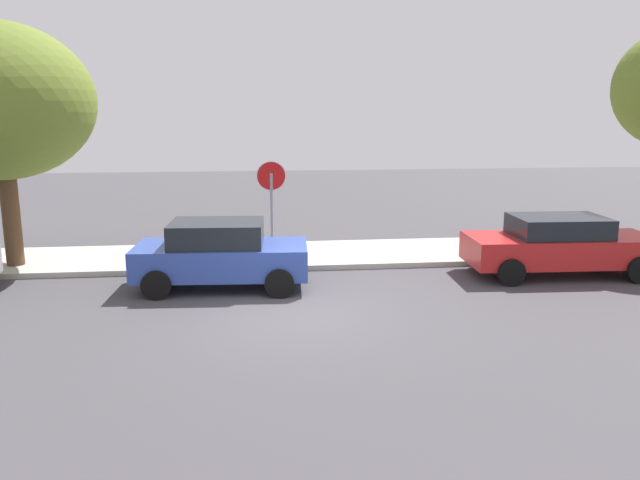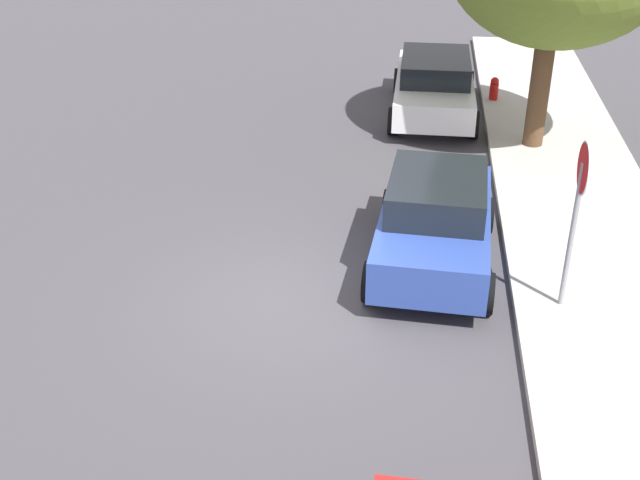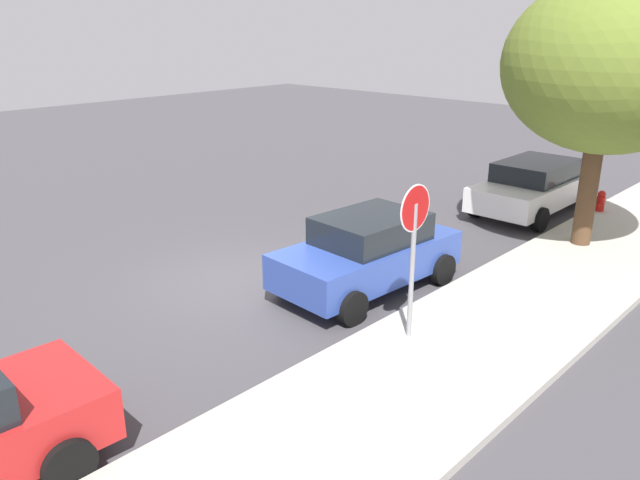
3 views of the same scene
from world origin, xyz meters
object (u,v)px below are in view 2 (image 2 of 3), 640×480
(fire_hydrant, at_px, (494,91))
(parked_car_blue, at_px, (435,220))
(parked_car_white, at_px, (434,84))
(stop_sign, at_px, (578,199))

(fire_hydrant, bearing_deg, parked_car_blue, -10.27)
(parked_car_blue, relative_size, parked_car_white, 0.87)
(parked_car_blue, bearing_deg, stop_sign, 56.97)
(stop_sign, distance_m, parked_car_blue, 2.53)
(parked_car_blue, height_order, fire_hydrant, parked_car_blue)
(parked_car_blue, relative_size, fire_hydrant, 5.58)
(stop_sign, xyz_separation_m, parked_car_blue, (-1.25, -1.92, -1.09))
(stop_sign, xyz_separation_m, fire_hydrant, (-9.52, -0.42, -1.52))
(parked_car_white, bearing_deg, parked_car_blue, 0.21)
(stop_sign, bearing_deg, parked_car_white, -167.31)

